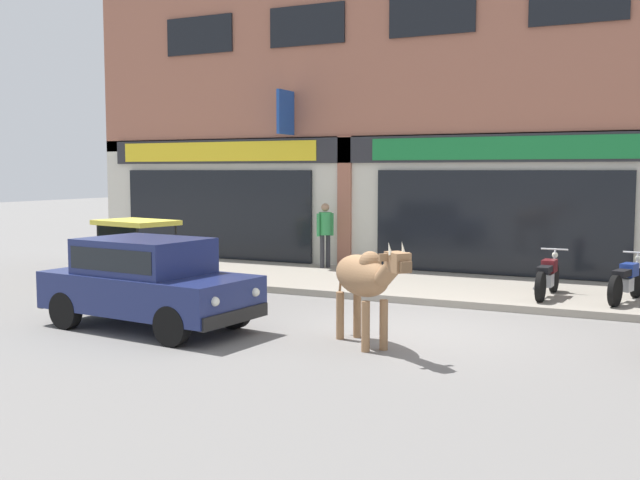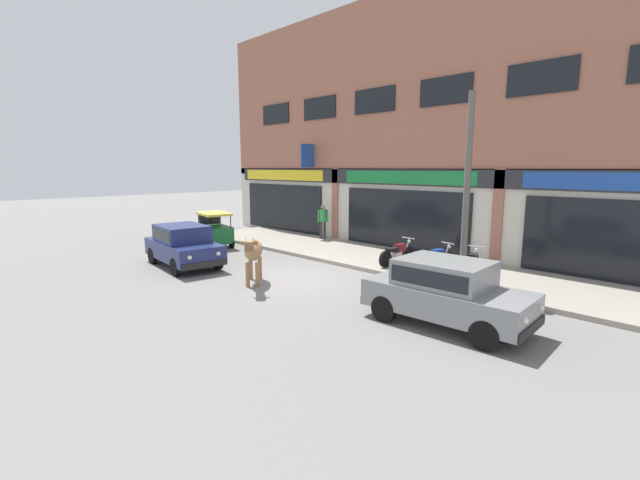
{
  "view_description": "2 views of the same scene",
  "coord_description": "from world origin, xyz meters",
  "px_view_note": "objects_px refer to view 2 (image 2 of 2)",
  "views": [
    {
      "loc": [
        3.75,
        -11.22,
        2.55
      ],
      "look_at": [
        -2.13,
        1.0,
        1.28
      ],
      "focal_mm": 42.0,
      "sensor_mm": 36.0,
      "label": 1
    },
    {
      "loc": [
        9.94,
        -8.61,
        3.45
      ],
      "look_at": [
        0.19,
        1.0,
        1.12
      ],
      "focal_mm": 24.0,
      "sensor_mm": 36.0,
      "label": 2
    }
  ],
  "objects_px": {
    "motorcycle_1": "(434,259)",
    "motorcycle_2": "(471,265)",
    "pedestrian": "(323,218)",
    "utility_pole": "(467,192)",
    "motorcycle_0": "(397,253)",
    "cow": "(253,251)",
    "car_1": "(183,244)",
    "auto_rickshaw": "(214,232)",
    "car_0": "(446,289)"
  },
  "relations": [
    {
      "from": "motorcycle_0",
      "to": "utility_pole",
      "type": "distance_m",
      "value": 3.76
    },
    {
      "from": "cow",
      "to": "utility_pole",
      "type": "relative_size",
      "value": 0.33
    },
    {
      "from": "cow",
      "to": "pedestrian",
      "type": "xyz_separation_m",
      "value": [
        -3.81,
        6.74,
        0.12
      ]
    },
    {
      "from": "car_0",
      "to": "motorcycle_1",
      "type": "distance_m",
      "value": 4.54
    },
    {
      "from": "cow",
      "to": "auto_rickshaw",
      "type": "distance_m",
      "value": 6.63
    },
    {
      "from": "car_1",
      "to": "auto_rickshaw",
      "type": "xyz_separation_m",
      "value": [
        -2.59,
        2.76,
        -0.15
      ]
    },
    {
      "from": "auto_rickshaw",
      "to": "motorcycle_0",
      "type": "distance_m",
      "value": 8.37
    },
    {
      "from": "car_1",
      "to": "motorcycle_1",
      "type": "xyz_separation_m",
      "value": [
        6.84,
        5.17,
        -0.29
      ]
    },
    {
      "from": "motorcycle_0",
      "to": "motorcycle_2",
      "type": "bearing_deg",
      "value": 3.96
    },
    {
      "from": "motorcycle_1",
      "to": "cow",
      "type": "bearing_deg",
      "value": -124.21
    },
    {
      "from": "car_1",
      "to": "motorcycle_2",
      "type": "xyz_separation_m",
      "value": [
        8.04,
        5.28,
        -0.29
      ]
    },
    {
      "from": "pedestrian",
      "to": "utility_pole",
      "type": "relative_size",
      "value": 0.3
    },
    {
      "from": "motorcycle_1",
      "to": "pedestrian",
      "type": "height_order",
      "value": "pedestrian"
    },
    {
      "from": "utility_pole",
      "to": "motorcycle_1",
      "type": "bearing_deg",
      "value": 146.54
    },
    {
      "from": "car_0",
      "to": "auto_rickshaw",
      "type": "distance_m",
      "value": 12.02
    },
    {
      "from": "motorcycle_0",
      "to": "pedestrian",
      "type": "relative_size",
      "value": 1.13
    },
    {
      "from": "motorcycle_2",
      "to": "utility_pole",
      "type": "distance_m",
      "value": 2.53
    },
    {
      "from": "car_1",
      "to": "motorcycle_0",
      "type": "relative_size",
      "value": 2.06
    },
    {
      "from": "auto_rickshaw",
      "to": "motorcycle_2",
      "type": "relative_size",
      "value": 1.19
    },
    {
      "from": "car_0",
      "to": "motorcycle_1",
      "type": "bearing_deg",
      "value": 123.59
    },
    {
      "from": "motorcycle_2",
      "to": "car_1",
      "type": "bearing_deg",
      "value": -146.69
    },
    {
      "from": "car_0",
      "to": "car_1",
      "type": "bearing_deg",
      "value": -171.55
    },
    {
      "from": "car_1",
      "to": "auto_rickshaw",
      "type": "relative_size",
      "value": 1.76
    },
    {
      "from": "motorcycle_0",
      "to": "cow",
      "type": "bearing_deg",
      "value": -111.44
    },
    {
      "from": "auto_rickshaw",
      "to": "motorcycle_2",
      "type": "height_order",
      "value": "auto_rickshaw"
    },
    {
      "from": "cow",
      "to": "utility_pole",
      "type": "bearing_deg",
      "value": 38.91
    },
    {
      "from": "car_0",
      "to": "auto_rickshaw",
      "type": "height_order",
      "value": "auto_rickshaw"
    },
    {
      "from": "cow",
      "to": "motorcycle_1",
      "type": "bearing_deg",
      "value": 55.79
    },
    {
      "from": "car_1",
      "to": "pedestrian",
      "type": "relative_size",
      "value": 2.33
    },
    {
      "from": "motorcycle_2",
      "to": "pedestrian",
      "type": "relative_size",
      "value": 1.11
    },
    {
      "from": "motorcycle_0",
      "to": "pedestrian",
      "type": "xyz_separation_m",
      "value": [
        -5.66,
        2.03,
        0.6
      ]
    },
    {
      "from": "pedestrian",
      "to": "car_1",
      "type": "bearing_deg",
      "value": -88.29
    },
    {
      "from": "cow",
      "to": "motorcycle_2",
      "type": "bearing_deg",
      "value": 47.73
    },
    {
      "from": "car_0",
      "to": "motorcycle_2",
      "type": "distance_m",
      "value": 4.12
    },
    {
      "from": "pedestrian",
      "to": "cow",
      "type": "bearing_deg",
      "value": -60.48
    },
    {
      "from": "car_1",
      "to": "motorcycle_2",
      "type": "relative_size",
      "value": 2.09
    },
    {
      "from": "car_0",
      "to": "motorcycle_1",
      "type": "height_order",
      "value": "car_0"
    },
    {
      "from": "motorcycle_2",
      "to": "pedestrian",
      "type": "height_order",
      "value": "pedestrian"
    },
    {
      "from": "car_0",
      "to": "motorcycle_0",
      "type": "bearing_deg",
      "value": 136.4
    },
    {
      "from": "auto_rickshaw",
      "to": "motorcycle_2",
      "type": "xyz_separation_m",
      "value": [
        10.63,
        2.53,
        -0.14
      ]
    },
    {
      "from": "cow",
      "to": "car_1",
      "type": "bearing_deg",
      "value": -173.64
    },
    {
      "from": "car_1",
      "to": "utility_pole",
      "type": "distance_m",
      "value": 9.51
    },
    {
      "from": "motorcycle_1",
      "to": "motorcycle_2",
      "type": "height_order",
      "value": "same"
    },
    {
      "from": "car_0",
      "to": "car_1",
      "type": "height_order",
      "value": "same"
    },
    {
      "from": "car_1",
      "to": "pedestrian",
      "type": "height_order",
      "value": "pedestrian"
    },
    {
      "from": "car_1",
      "to": "motorcycle_2",
      "type": "height_order",
      "value": "car_1"
    },
    {
      "from": "car_1",
      "to": "motorcycle_1",
      "type": "distance_m",
      "value": 8.58
    },
    {
      "from": "auto_rickshaw",
      "to": "motorcycle_0",
      "type": "relative_size",
      "value": 1.17
    },
    {
      "from": "motorcycle_1",
      "to": "pedestrian",
      "type": "bearing_deg",
      "value": 164.38
    },
    {
      "from": "motorcycle_2",
      "to": "pedestrian",
      "type": "distance_m",
      "value": 8.48
    }
  ]
}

